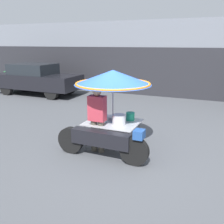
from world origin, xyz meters
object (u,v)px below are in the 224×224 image
object	(u,v)px
vendor_person	(97,116)
potted_plant	(7,78)
vendor_motorcycle_cart	(112,91)
parked_car	(37,79)

from	to	relation	value
vendor_person	potted_plant	xyz separation A→B (m)	(-8.66, 5.88, -0.34)
vendor_motorcycle_cart	vendor_person	xyz separation A→B (m)	(-0.24, -0.26, -0.55)
vendor_motorcycle_cart	potted_plant	bearing A→B (deg)	147.70
vendor_person	vendor_motorcycle_cart	bearing A→B (deg)	47.92
vendor_person	parked_car	distance (m)	7.43
vendor_person	potted_plant	world-z (taller)	vendor_person
potted_plant	vendor_motorcycle_cart	bearing A→B (deg)	-32.30
vendor_person	parked_car	size ratio (longest dim) A/B	0.36
vendor_person	parked_car	bearing A→B (deg)	139.74
potted_plant	vendor_person	bearing A→B (deg)	-34.20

